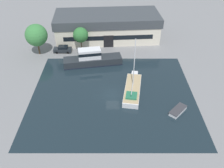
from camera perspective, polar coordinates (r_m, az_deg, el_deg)
ground_plane at (r=46.24m, az=0.01°, el=-2.46°), size 440.00×440.00×0.00m
water_canal at (r=46.24m, az=0.01°, el=-2.46°), size 29.73×26.90×0.01m
warehouse_building at (r=65.89m, az=-1.32°, el=13.10°), size 27.08×12.87×6.53m
quay_tree_near_building at (r=59.28m, az=-7.39°, el=11.04°), size 3.54×3.54×5.93m
quay_tree_by_water at (r=59.73m, az=-17.12°, el=10.59°), size 5.03×5.03×7.29m
parked_car at (r=60.91m, az=-11.39°, el=7.81°), size 4.27×1.80×1.58m
sailboat_moored at (r=46.76m, az=4.54°, el=-1.16°), size 4.17×10.87×10.65m
motor_cruiser at (r=54.83m, az=-4.83°, el=5.75°), size 13.10×5.30×3.69m
small_dinghy at (r=43.75m, az=14.66°, el=-5.87°), size 3.58×3.73×0.70m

